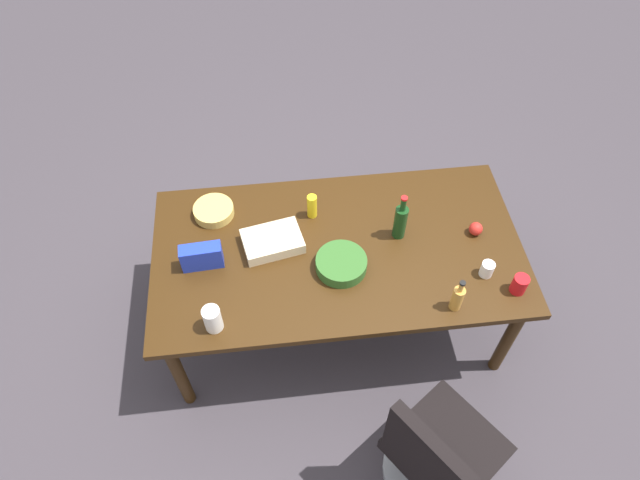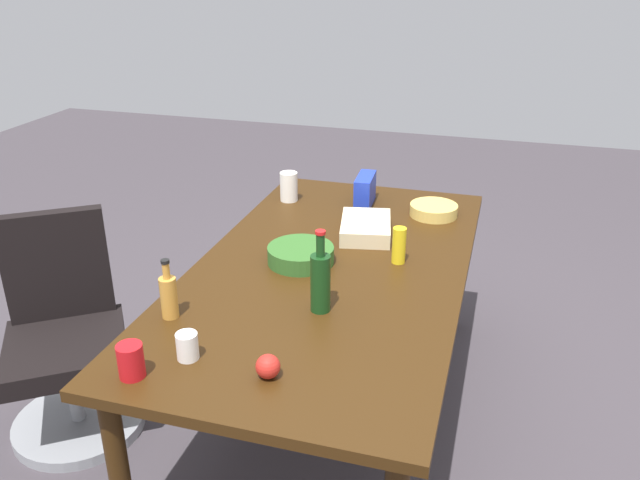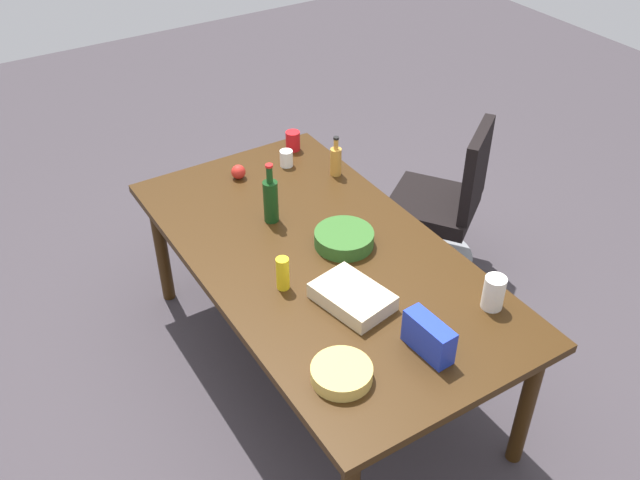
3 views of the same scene
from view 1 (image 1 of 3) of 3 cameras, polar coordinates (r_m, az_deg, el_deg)
The scene contains 14 objects.
ground_plane at distance 3.74m, azimuth 1.53°, elevation -7.74°, with size 10.00×10.00×0.00m, color #3E383D.
conference_table at distance 3.17m, azimuth 1.79°, elevation -1.64°, with size 2.04×1.09×0.74m.
office_chair at distance 3.06m, azimuth 11.75°, elevation -20.77°, with size 0.67×0.67×0.94m.
dressing_bottle at distance 2.92m, azimuth 13.72°, elevation -5.68°, with size 0.06×0.06×0.22m.
wine_bottle at distance 3.12m, azimuth 8.13°, elevation 1.91°, with size 0.07×0.07×0.31m.
chip_bowl at distance 3.31m, azimuth -10.69°, elevation 2.92°, with size 0.23×0.23×0.06m, color #D9B756.
red_solo_cup at distance 3.09m, azimuth 19.51°, elevation -4.25°, with size 0.08×0.08×0.11m, color red.
chip_bag_blue at distance 3.06m, azimuth -11.87°, elevation -1.65°, with size 0.22×0.08×0.15m, color #1E36B9.
mustard_bottle at distance 3.21m, azimuth -0.81°, elevation 3.44°, with size 0.06×0.06×0.15m, color yellow.
apple_red at distance 3.27m, azimuth 15.46°, elevation 1.10°, with size 0.08×0.08×0.08m, color red.
sheet_cake at distance 3.11m, azimuth -4.82°, elevation -0.12°, with size 0.32×0.22×0.07m, color beige.
mayo_jar at distance 2.84m, azimuth -10.80°, elevation -7.84°, with size 0.09×0.09×0.15m, color white.
paper_cup at distance 3.11m, azimuth 16.52°, elevation -2.84°, with size 0.07×0.07×0.09m, color white.
salad_bowl at distance 3.01m, azimuth 2.08°, elevation -2.43°, with size 0.28×0.28×0.07m, color #2E5F24.
Camera 1 is at (-0.31, -1.85, 3.24)m, focal length 31.68 mm.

